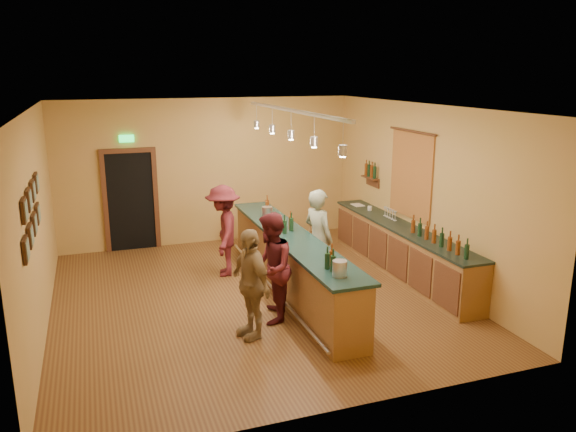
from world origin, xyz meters
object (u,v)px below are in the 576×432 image
object	(u,v)px
tasting_bar	(291,259)
bartender	(318,239)
customer_c	(223,231)
customer_b	(250,284)
customer_a	(271,268)
bar_stool	(314,226)
back_counter	(401,249)

from	to	relation	value
tasting_bar	bartender	world-z (taller)	bartender
bartender	customer_c	bearing A→B (deg)	31.01
bartender	customer_c	xyz separation A→B (m)	(-1.44, 1.17, -0.03)
tasting_bar	customer_b	distance (m)	1.77
customer_a	bar_stool	size ratio (longest dim) A/B	2.57
back_counter	customer_c	bearing A→B (deg)	160.98
tasting_bar	customer_b	world-z (taller)	customer_b
customer_c	bartender	bearing A→B (deg)	64.28
bartender	tasting_bar	bearing A→B (deg)	80.84
customer_a	customer_b	world-z (taller)	customer_a
back_counter	customer_c	size ratio (longest dim) A/B	2.64
bar_stool	customer_c	bearing A→B (deg)	-157.69
customer_a	customer_c	xyz separation A→B (m)	(-0.22, 2.23, 0.01)
bartender	customer_b	bearing A→B (deg)	111.88
bartender	bar_stool	xyz separation A→B (m)	(0.76, 2.07, -0.37)
customer_a	bar_stool	world-z (taller)	customer_a
tasting_bar	bartender	xyz separation A→B (m)	(0.55, 0.10, 0.28)
tasting_bar	bar_stool	distance (m)	2.54
customer_c	customer_a	bearing A→B (deg)	19.00
back_counter	customer_a	distance (m)	3.18
customer_c	tasting_bar	bearing A→B (deg)	48.23
customer_a	customer_b	bearing A→B (deg)	-25.81
customer_b	customer_a	bearing A→B (deg)	120.22
bartender	customer_a	distance (m)	1.62
customer_b	bar_stool	distance (m)	4.31
tasting_bar	bar_stool	bearing A→B (deg)	58.87
bartender	bar_stool	world-z (taller)	bartender
tasting_bar	back_counter	bearing A→B (deg)	4.54
customer_a	customer_c	distance (m)	2.24
bartender	bar_stool	size ratio (longest dim) A/B	2.69
bar_stool	customer_b	bearing A→B (deg)	-124.27
back_counter	customer_c	world-z (taller)	customer_c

